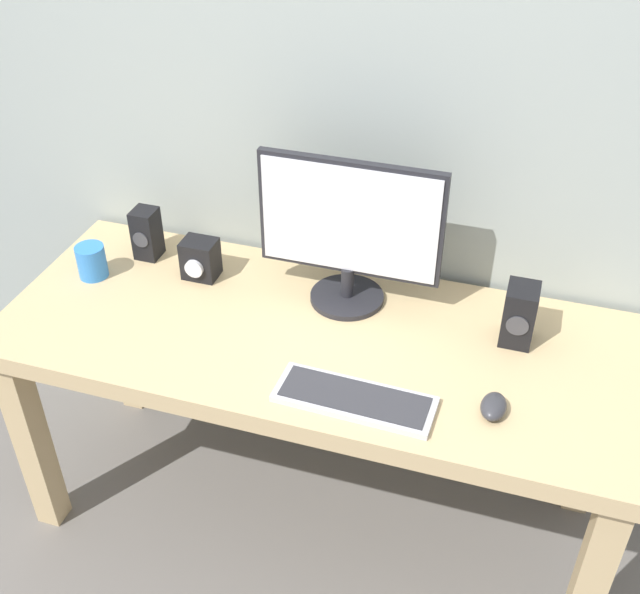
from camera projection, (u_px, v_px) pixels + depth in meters
ground_plane at (317, 508)px, 2.52m from camera, size 6.00×6.00×0.00m
desk at (316, 360)px, 2.15m from camera, size 1.73×0.69×0.73m
monitor at (349, 230)px, 2.08m from camera, size 0.51×0.21×0.43m
keyboard_primary at (355, 399)px, 1.87m from camera, size 0.39×0.15×0.02m
mouse at (494, 406)px, 1.83m from camera, size 0.07×0.10×0.04m
speaker_right at (519, 314)px, 2.02m from camera, size 0.08×0.10×0.16m
speaker_left at (147, 233)px, 2.35m from camera, size 0.07×0.08×0.16m
audio_controller at (200, 259)px, 2.27m from camera, size 0.10×0.09×0.12m
coffee_mug at (92, 261)px, 2.28m from camera, size 0.09×0.09×0.10m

